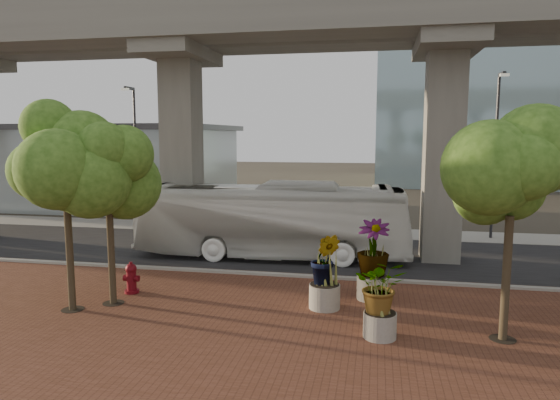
# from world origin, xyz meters

# --- Properties ---
(ground) EXTENTS (160.00, 160.00, 0.00)m
(ground) POSITION_xyz_m (0.00, 0.00, 0.00)
(ground) COLOR #332D25
(ground) RESTS_ON ground
(brick_plaza) EXTENTS (70.00, 13.00, 0.06)m
(brick_plaza) POSITION_xyz_m (0.00, -8.00, 0.03)
(brick_plaza) COLOR brown
(brick_plaza) RESTS_ON ground
(asphalt_road) EXTENTS (90.00, 8.00, 0.04)m
(asphalt_road) POSITION_xyz_m (0.00, 2.00, 0.02)
(asphalt_road) COLOR black
(asphalt_road) RESTS_ON ground
(curb_strip) EXTENTS (70.00, 0.25, 0.16)m
(curb_strip) POSITION_xyz_m (0.00, -2.00, 0.08)
(curb_strip) COLOR gray
(curb_strip) RESTS_ON ground
(far_sidewalk) EXTENTS (90.00, 3.00, 0.06)m
(far_sidewalk) POSITION_xyz_m (0.00, 7.50, 0.03)
(far_sidewalk) COLOR gray
(far_sidewalk) RESTS_ON ground
(transit_viaduct) EXTENTS (72.00, 5.60, 12.40)m
(transit_viaduct) POSITION_xyz_m (0.00, 2.00, 7.29)
(transit_viaduct) COLOR gray
(transit_viaduct) RESTS_ON ground
(station_pavilion) EXTENTS (23.00, 13.00, 6.30)m
(station_pavilion) POSITION_xyz_m (-20.00, 16.00, 3.22)
(station_pavilion) COLOR #ABBCC3
(station_pavilion) RESTS_ON ground
(transit_bus) EXTENTS (12.30, 3.28, 3.40)m
(transit_bus) POSITION_xyz_m (-1.40, 1.06, 1.70)
(transit_bus) COLOR white
(transit_bus) RESTS_ON ground
(fire_hydrant) EXTENTS (0.55, 0.50, 1.11)m
(fire_hydrant) POSITION_xyz_m (-5.13, -5.05, 0.59)
(fire_hydrant) COLOR maroon
(fire_hydrant) RESTS_ON ground
(planter_front) EXTENTS (2.00, 2.00, 2.20)m
(planter_front) POSITION_xyz_m (3.38, -7.35, 1.40)
(planter_front) COLOR gray
(planter_front) RESTS_ON ground
(planter_right) EXTENTS (2.53, 2.53, 2.70)m
(planter_right) POSITION_xyz_m (3.14, -4.13, 1.70)
(planter_right) COLOR gray
(planter_right) RESTS_ON ground
(planter_left) EXTENTS (2.21, 2.21, 2.43)m
(planter_left) POSITION_xyz_m (1.66, -5.31, 1.53)
(planter_left) COLOR gray
(planter_left) RESTS_ON ground
(street_tree_far_west) EXTENTS (4.09, 4.09, 6.66)m
(street_tree_far_west) POSITION_xyz_m (-6.16, -6.98, 4.84)
(street_tree_far_west) COLOR #4B3D2B
(street_tree_far_west) RESTS_ON ground
(street_tree_near_west) EXTENTS (3.63, 3.63, 6.06)m
(street_tree_near_west) POSITION_xyz_m (-5.20, -6.18, 4.45)
(street_tree_near_west) COLOR #4B3D2B
(street_tree_near_west) RESTS_ON ground
(street_tree_near_east) EXTENTS (3.91, 3.91, 6.31)m
(street_tree_near_east) POSITION_xyz_m (6.65, -6.85, 4.57)
(street_tree_near_east) COLOR #4B3D2B
(street_tree_near_east) RESTS_ON ground
(streetlamp_west) EXTENTS (0.41, 1.19, 8.25)m
(streetlamp_west) POSITION_xyz_m (-10.90, 6.79, 4.81)
(streetlamp_west) COLOR #303035
(streetlamp_west) RESTS_ON ground
(streetlamp_east) EXTENTS (0.43, 1.25, 8.65)m
(streetlamp_east) POSITION_xyz_m (9.30, 7.26, 5.04)
(streetlamp_east) COLOR #29292E
(streetlamp_east) RESTS_ON ground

